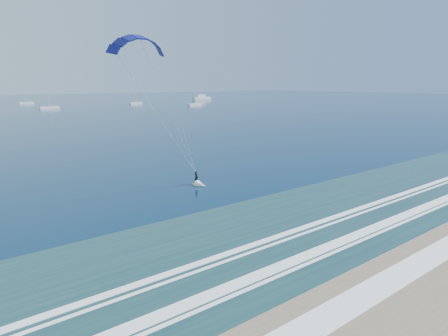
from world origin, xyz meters
name	(u,v)px	position (x,y,z in m)	size (l,w,h in m)	color
ground	(439,247)	(0.00, 0.00, 0.00)	(900.00, 900.00, 0.00)	#072C44
kitesurfer_rig	(171,113)	(-8.39, 26.26, 9.42)	(14.28, 6.14, 18.36)	#BA7B15
motor_yacht	(201,98)	(143.09, 231.34, 1.55)	(14.20, 3.79, 5.98)	silver
sailboat_3	(49,108)	(24.82, 193.55, 0.69)	(8.93, 2.40, 12.36)	silver
sailboat_4	(26,103)	(26.83, 248.14, 0.68)	(7.88, 2.40, 10.83)	silver
sailboat_5	(136,103)	(77.03, 205.82, 0.67)	(7.61, 2.40, 10.55)	silver
sailboat_6	(195,104)	(96.24, 172.42, 0.68)	(8.38, 2.40, 11.40)	silver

